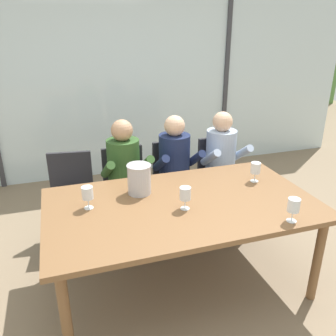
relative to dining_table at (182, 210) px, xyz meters
name	(u,v)px	position (x,y,z in m)	size (l,w,h in m)	color
ground	(150,224)	(0.00, 1.00, -0.70)	(14.00, 14.00, 0.00)	#847056
window_glass_panel	(117,84)	(0.00, 2.59, 0.60)	(7.27, 0.03, 2.60)	silver
window_mullion_right	(226,79)	(1.64, 2.57, 0.60)	(0.06, 0.06, 2.60)	#38383D
hillside_vineyard	(87,78)	(0.00, 6.85, 0.13)	(13.27, 2.40, 1.67)	#568942
dining_table	(182,210)	(0.00, 0.00, 0.00)	(2.07, 1.18, 0.77)	brown
chair_near_curtain	(72,191)	(-0.79, 0.98, -0.17)	(0.49, 0.49, 0.90)	#232328
chair_left_of_center	(126,184)	(-0.25, 0.98, -0.17)	(0.45, 0.45, 0.90)	#232328
chair_center	(175,176)	(0.29, 1.02, -0.17)	(0.46, 0.46, 0.90)	#232328
chair_right_of_center	(219,171)	(0.81, 1.00, -0.17)	(0.49, 0.49, 0.90)	#232328
person_olive_shirt	(126,173)	(-0.26, 0.86, 0.00)	(0.49, 0.63, 1.22)	#2D5123
person_navy_polo	(177,167)	(0.27, 0.86, 0.00)	(0.48, 0.62, 1.22)	#192347
person_pale_blue_shirt	(224,161)	(0.79, 0.86, 0.00)	(0.48, 0.63, 1.22)	#9EB2D1
ice_bucket_primary	(139,179)	(-0.27, 0.26, 0.20)	(0.20, 0.20, 0.25)	#B7B7BC
wine_glass_by_left_taster	(294,206)	(0.63, -0.50, 0.19)	(0.08, 0.08, 0.17)	silver
wine_glass_near_bucket	(87,194)	(-0.69, 0.13, 0.19)	(0.08, 0.08, 0.17)	silver
wine_glass_center_pour	(185,194)	(-0.01, -0.10, 0.19)	(0.08, 0.08, 0.17)	silver
wine_glass_by_right_taster	(256,169)	(0.74, 0.17, 0.19)	(0.08, 0.08, 0.17)	silver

